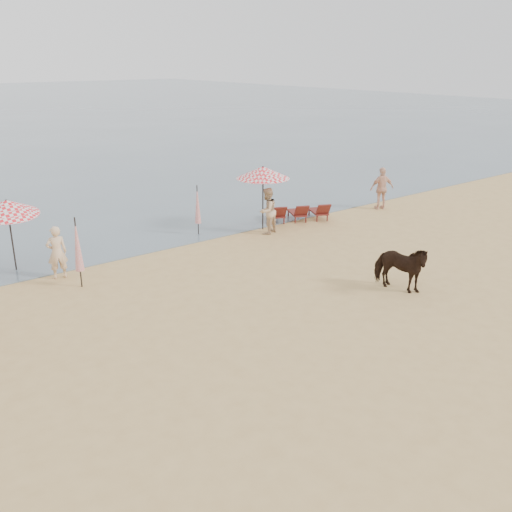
{
  "coord_description": "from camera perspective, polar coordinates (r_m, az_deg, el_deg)",
  "views": [
    {
      "loc": [
        -9.57,
        -7.37,
        6.61
      ],
      "look_at": [
        0.0,
        5.0,
        1.1
      ],
      "focal_mm": 40.0,
      "sensor_mm": 36.0,
      "label": 1
    }
  ],
  "objects": [
    {
      "name": "umbrella_closed_right",
      "position": [
        22.02,
        -5.87,
        5.13
      ],
      "size": [
        0.24,
        0.24,
        1.97
      ],
      "rotation": [
        0.0,
        0.0,
        0.35
      ],
      "color": "black",
      "rests_on": "ground"
    },
    {
      "name": "ground",
      "position": [
        13.77,
        13.04,
        -9.84
      ],
      "size": [
        120.0,
        120.0,
        0.0
      ],
      "primitive_type": "plane",
      "color": "tan",
      "rests_on": "ground"
    },
    {
      "name": "cow",
      "position": [
        17.27,
        14.17,
        -1.11
      ],
      "size": [
        1.24,
        1.88,
        1.46
      ],
      "primitive_type": "imported",
      "rotation": [
        0.0,
        0.0,
        0.28
      ],
      "color": "black",
      "rests_on": "ground"
    },
    {
      "name": "beachgoer_right_b",
      "position": [
        26.49,
        12.48,
        6.62
      ],
      "size": [
        1.21,
        0.86,
        1.9
      ],
      "primitive_type": "imported",
      "rotation": [
        0.0,
        0.0,
        2.75
      ],
      "color": "#E0A88C",
      "rests_on": "ground"
    },
    {
      "name": "beachgoer_right_a",
      "position": [
        22.2,
        1.13,
        4.53
      ],
      "size": [
        1.05,
        0.92,
        1.81
      ],
      "primitive_type": "imported",
      "rotation": [
        0.0,
        0.0,
        3.45
      ],
      "color": "tan",
      "rests_on": "ground"
    },
    {
      "name": "umbrella_closed_left",
      "position": [
        17.61,
        -17.43,
        1.09
      ],
      "size": [
        0.27,
        0.27,
        2.18
      ],
      "rotation": [
        0.0,
        0.0,
        -0.39
      ],
      "color": "black",
      "rests_on": "ground"
    },
    {
      "name": "beachgoer_left",
      "position": [
        18.7,
        -19.29,
        0.34
      ],
      "size": [
        0.68,
        0.5,
        1.7
      ],
      "primitive_type": "imported",
      "rotation": [
        0.0,
        0.0,
        2.98
      ],
      "color": "#DAB288",
      "rests_on": "ground"
    },
    {
      "name": "umbrella_open_right",
      "position": [
        22.43,
        0.7,
        8.35
      ],
      "size": [
        2.1,
        2.1,
        2.56
      ],
      "rotation": [
        0.0,
        0.0,
        0.12
      ],
      "color": "black",
      "rests_on": "ground"
    },
    {
      "name": "umbrella_open_left_b",
      "position": [
        19.55,
        -23.63,
        4.5
      ],
      "size": [
        1.92,
        1.96,
        2.45
      ],
      "rotation": [
        0.0,
        0.0,
        -0.17
      ],
      "color": "black",
      "rests_on": "ground"
    },
    {
      "name": "lounger_cluster_right",
      "position": [
        24.14,
        4.26,
        4.39
      ],
      "size": [
        2.83,
        2.34,
        0.54
      ],
      "rotation": [
        0.0,
        0.0,
        -0.43
      ],
      "color": "maroon",
      "rests_on": "ground"
    }
  ]
}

